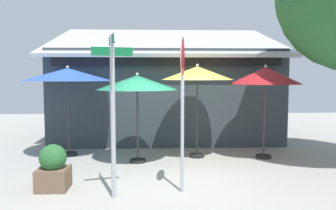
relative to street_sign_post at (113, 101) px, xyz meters
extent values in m
cube|color=#9E9B93|center=(1.11, 1.22, -1.93)|extent=(28.00, 28.00, 0.10)
cube|color=#333D42|center=(1.24, 6.93, -0.26)|extent=(7.96, 4.75, 3.26)
cube|color=silver|center=(1.24, 6.78, 1.83)|extent=(8.46, 5.29, 1.54)
cube|color=black|center=(1.24, 4.51, 1.02)|extent=(7.36, 0.16, 0.44)
cylinder|color=#A8AAB2|center=(0.00, 0.00, -0.32)|extent=(0.09, 0.09, 3.13)
cube|color=#116B38|center=(0.00, 0.00, 1.15)|extent=(0.22, 0.76, 0.16)
cube|color=#116B38|center=(0.00, 0.00, 0.93)|extent=(0.76, 0.22, 0.16)
cube|color=white|center=(0.10, -0.40, 1.15)|extent=(0.05, 0.07, 0.16)
cylinder|color=#A8AAB2|center=(1.35, 0.29, -0.69)|extent=(0.07, 0.07, 2.38)
cylinder|color=white|center=(1.35, 0.29, 0.84)|extent=(0.15, 0.81, 0.82)
cylinder|color=red|center=(1.35, 0.29, 0.84)|extent=(0.15, 0.77, 0.77)
cylinder|color=black|center=(-1.75, 3.67, -1.84)|extent=(0.44, 0.44, 0.08)
cylinder|color=#333335|center=(-1.75, 3.67, -0.75)|extent=(0.05, 0.05, 2.27)
cone|color=#2D56B7|center=(-1.75, 3.67, 0.52)|extent=(2.63, 2.63, 0.37)
sphere|color=silver|center=(-1.75, 3.67, 0.74)|extent=(0.08, 0.08, 0.08)
cylinder|color=black|center=(0.33, 2.76, -1.84)|extent=(0.44, 0.44, 0.08)
cylinder|color=#333335|center=(0.33, 2.76, -0.86)|extent=(0.05, 0.05, 2.04)
cone|color=#1E724C|center=(0.33, 2.76, 0.30)|extent=(2.20, 2.20, 0.39)
sphere|color=silver|center=(0.33, 2.76, 0.52)|extent=(0.08, 0.08, 0.08)
cylinder|color=black|center=(2.03, 3.29, -1.84)|extent=(0.44, 0.44, 0.08)
cylinder|color=#333335|center=(2.03, 3.29, -0.73)|extent=(0.05, 0.05, 2.30)
cone|color=#EAD14C|center=(2.03, 3.29, 0.56)|extent=(2.06, 2.06, 0.39)
sphere|color=silver|center=(2.03, 3.29, 0.78)|extent=(0.08, 0.08, 0.08)
cylinder|color=black|center=(3.94, 3.11, -1.84)|extent=(0.44, 0.44, 0.08)
cylinder|color=#333335|center=(3.94, 3.11, -0.80)|extent=(0.05, 0.05, 2.18)
cone|color=#B21E23|center=(3.94, 3.11, 0.48)|extent=(2.03, 2.03, 0.48)
sphere|color=silver|center=(3.94, 3.11, 0.75)|extent=(0.08, 0.08, 0.08)
cube|color=brown|center=(-1.32, 0.55, -1.66)|extent=(0.63, 0.63, 0.45)
sphere|color=#28602D|center=(-1.32, 0.55, -1.21)|extent=(0.56, 0.56, 0.56)
camera|label=1|loc=(0.77, -6.47, 0.45)|focal=36.49mm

